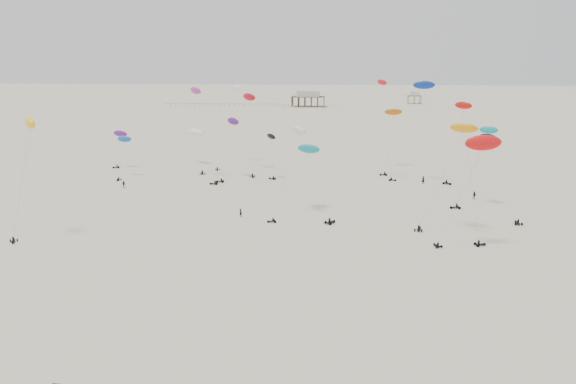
# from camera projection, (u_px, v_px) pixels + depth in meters

# --- Properties ---
(ground_plane) EXTENTS (900.00, 900.00, 0.00)m
(ground_plane) POSITION_uv_depth(u_px,v_px,m) (314.00, 141.00, 208.19)
(ground_plane) COLOR beige
(pavilion_main) EXTENTS (21.00, 13.00, 9.80)m
(pavilion_main) POSITION_uv_depth(u_px,v_px,m) (308.00, 100.00, 353.40)
(pavilion_main) COLOR brown
(pavilion_main) RESTS_ON ground
(pavilion_small) EXTENTS (9.00, 7.00, 8.00)m
(pavilion_small) POSITION_uv_depth(u_px,v_px,m) (414.00, 98.00, 376.75)
(pavilion_small) COLOR brown
(pavilion_small) RESTS_ON ground
(pier_fence) EXTENTS (80.20, 0.20, 1.50)m
(pier_fence) POSITION_uv_depth(u_px,v_px,m) (227.00, 105.00, 358.57)
(pier_fence) COLOR black
(pier_fence) RESTS_ON ground
(rig_0) EXTENTS (3.95, 7.65, 10.91)m
(rig_0) POSITION_uv_depth(u_px,v_px,m) (123.00, 148.00, 142.87)
(rig_0) COLOR black
(rig_0) RESTS_ON ground
(rig_1) EXTENTS (5.46, 17.89, 19.68)m
(rig_1) POSITION_uv_depth(u_px,v_px,m) (498.00, 165.00, 110.43)
(rig_1) COLOR black
(rig_1) RESTS_ON ground
(rig_2) EXTENTS (9.23, 5.39, 16.62)m
(rig_2) POSITION_uv_depth(u_px,v_px,m) (475.00, 161.00, 113.29)
(rig_2) COLOR black
(rig_2) RESTS_ON ground
(rig_3) EXTENTS (6.19, 16.11, 24.50)m
(rig_3) POSITION_uv_depth(u_px,v_px,m) (233.00, 106.00, 158.63)
(rig_3) COLOR black
(rig_3) RESTS_ON ground
(rig_4) EXTENTS (5.79, 7.47, 20.54)m
(rig_4) POSITION_uv_depth(u_px,v_px,m) (27.00, 142.00, 92.39)
(rig_4) COLOR black
(rig_4) RESTS_ON ground
(rig_5) EXTENTS (8.47, 13.66, 15.78)m
(rig_5) POSITION_uv_depth(u_px,v_px,m) (314.00, 166.00, 109.33)
(rig_5) COLOR black
(rig_5) RESTS_ON ground
(rig_6) EXTENTS (5.89, 15.40, 22.00)m
(rig_6) POSITION_uv_depth(u_px,v_px,m) (250.00, 110.00, 149.53)
(rig_6) COLOR black
(rig_6) RESTS_ON ground
(rig_7) EXTENTS (5.88, 6.14, 24.97)m
(rig_7) POSITION_uv_depth(u_px,v_px,m) (385.00, 110.00, 138.15)
(rig_7) COLOR black
(rig_7) RESTS_ON ground
(rig_8) EXTENTS (10.17, 3.47, 18.38)m
(rig_8) POSITION_uv_depth(u_px,v_px,m) (480.00, 151.00, 87.59)
(rig_8) COLOR black
(rig_8) RESTS_ON ground
(rig_9) EXTENTS (3.56, 4.21, 11.66)m
(rig_9) POSITION_uv_depth(u_px,v_px,m) (272.00, 148.00, 140.59)
(rig_9) COLOR black
(rig_9) RESTS_ON ground
(rig_10) EXTENTS (7.54, 11.48, 18.08)m
(rig_10) POSITION_uv_depth(u_px,v_px,m) (295.00, 142.00, 107.58)
(rig_10) COLOR black
(rig_10) RESTS_ON ground
(rig_11) EXTENTS (5.51, 8.21, 22.99)m
(rig_11) POSITION_uv_depth(u_px,v_px,m) (471.00, 167.00, 91.74)
(rig_11) COLOR black
(rig_11) RESTS_ON ground
(rig_12) EXTENTS (5.03, 3.98, 10.64)m
(rig_12) POSITION_uv_depth(u_px,v_px,m) (120.00, 140.00, 155.19)
(rig_12) COLOR black
(rig_12) RESTS_ON ground
(rig_13) EXTENTS (9.36, 12.40, 23.77)m
(rig_13) POSITION_uv_depth(u_px,v_px,m) (200.00, 110.00, 139.00)
(rig_13) COLOR black
(rig_13) RESTS_ON ground
(rig_14) EXTENTS (10.25, 5.94, 24.83)m
(rig_14) POSITION_uv_depth(u_px,v_px,m) (429.00, 104.00, 134.42)
(rig_14) COLOR black
(rig_14) RESTS_ON ground
(rig_15) EXTENTS (9.64, 19.25, 17.31)m
(rig_15) POSITION_uv_depth(u_px,v_px,m) (196.00, 137.00, 159.38)
(rig_15) COLOR black
(rig_15) RESTS_ON ground
(rig_16) EXTENTS (10.52, 4.82, 19.38)m
(rig_16) POSITION_uv_depth(u_px,v_px,m) (454.00, 151.00, 96.72)
(rig_16) COLOR black
(rig_16) RESTS_ON ground
(rig_17) EXTENTS (5.46, 9.75, 15.67)m
(rig_17) POSITION_uv_depth(u_px,v_px,m) (230.00, 135.00, 140.30)
(rig_17) COLOR black
(rig_17) RESTS_ON ground
(rig_18) EXTENTS (6.55, 15.31, 19.47)m
(rig_18) POSITION_uv_depth(u_px,v_px,m) (392.00, 123.00, 153.50)
(rig_18) COLOR black
(rig_18) RESTS_ON ground
(spectator_0) EXTENTS (0.84, 0.78, 1.91)m
(spectator_0) POSITION_uv_depth(u_px,v_px,m) (241.00, 217.00, 108.18)
(spectator_0) COLOR black
(spectator_0) RESTS_ON ground
(spectator_1) EXTENTS (1.11, 0.84, 2.00)m
(spectator_1) POSITION_uv_depth(u_px,v_px,m) (474.00, 199.00, 121.65)
(spectator_1) COLOR black
(spectator_1) RESTS_ON ground
(spectator_2) EXTENTS (1.29, 0.85, 2.01)m
(spectator_2) POSITION_uv_depth(u_px,v_px,m) (124.00, 188.00, 132.23)
(spectator_2) COLOR black
(spectator_2) RESTS_ON ground
(spectator_3) EXTENTS (0.98, 0.83, 2.29)m
(spectator_3) POSITION_uv_depth(u_px,v_px,m) (423.00, 184.00, 136.53)
(spectator_3) COLOR black
(spectator_3) RESTS_ON ground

